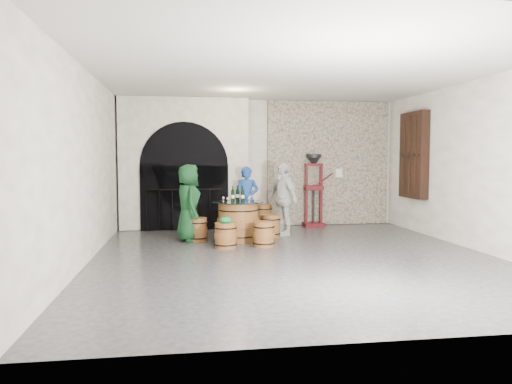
{
  "coord_description": "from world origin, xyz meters",
  "views": [
    {
      "loc": [
        -1.9,
        -8.24,
        1.73
      ],
      "look_at": [
        -0.48,
        1.38,
        1.05
      ],
      "focal_mm": 34.0,
      "sensor_mm": 36.0,
      "label": 1
    }
  ],
  "objects": [
    {
      "name": "barrel_stool_far",
      "position": [
        -0.56,
        2.63,
        0.24
      ],
      "size": [
        0.45,
        0.45,
        0.49
      ],
      "color": "brown",
      "rests_on": "ground"
    },
    {
      "name": "wine_bottle_center",
      "position": [
        -0.7,
        1.79,
        0.96
      ],
      "size": [
        0.08,
        0.08,
        0.32
      ],
      "color": "black",
      "rests_on": "barrel_table"
    },
    {
      "name": "tasting_glass_d",
      "position": [
        -0.5,
        2.1,
        0.87
      ],
      "size": [
        0.05,
        0.05,
        0.1
      ],
      "primitive_type": null,
      "color": "#A3641F",
      "rests_on": "barrel_table"
    },
    {
      "name": "barrel_stool_right",
      "position": [
        -0.03,
        2.2,
        0.24
      ],
      "size": [
        0.45,
        0.45,
        0.49
      ],
      "color": "brown",
      "rests_on": "ground"
    },
    {
      "name": "side_barrel",
      "position": [
        -0.02,
        3.35,
        0.31
      ],
      "size": [
        0.47,
        0.47,
        0.62
      ],
      "rotation": [
        0.0,
        0.0,
        0.03
      ],
      "color": "brown",
      "rests_on": "ground"
    },
    {
      "name": "wine_bottle_left",
      "position": [
        -0.9,
        1.86,
        0.96
      ],
      "size": [
        0.08,
        0.08,
        0.32
      ],
      "color": "black",
      "rests_on": "barrel_table"
    },
    {
      "name": "barrel_stool_near_right",
      "position": [
        -0.37,
        1.05,
        0.24
      ],
      "size": [
        0.45,
        0.45,
        0.49
      ],
      "color": "brown",
      "rests_on": "ground"
    },
    {
      "name": "person_white",
      "position": [
        0.28,
        2.36,
        0.82
      ],
      "size": [
        0.74,
        1.04,
        1.65
      ],
      "primitive_type": "imported",
      "rotation": [
        0.0,
        0.0,
        -1.18
      ],
      "color": "silver",
      "rests_on": "ground"
    },
    {
      "name": "green_cap",
      "position": [
        -1.12,
        1.0,
        0.54
      ],
      "size": [
        0.26,
        0.22,
        0.12
      ],
      "color": "#0B7C40",
      "rests_on": "barrel_stool_near_left"
    },
    {
      "name": "tasting_glass_c",
      "position": [
        -0.89,
        2.08,
        0.87
      ],
      "size": [
        0.05,
        0.05,
        0.1
      ],
      "primitive_type": null,
      "color": "#A3641F",
      "rests_on": "barrel_table"
    },
    {
      "name": "person_green",
      "position": [
        -1.82,
        1.88,
        0.8
      ],
      "size": [
        0.63,
        0.86,
        1.61
      ],
      "primitive_type": "imported",
      "rotation": [
        0.0,
        0.0,
        1.73
      ],
      "color": "#0F381A",
      "rests_on": "ground"
    },
    {
      "name": "ceiling",
      "position": [
        0.0,
        0.0,
        3.2
      ],
      "size": [
        8.0,
        8.0,
        0.0
      ],
      "primitive_type": "plane",
      "rotation": [
        3.14,
        0.0,
        0.0
      ],
      "color": "beige",
      "rests_on": "wall_back"
    },
    {
      "name": "wall_back",
      "position": [
        0.0,
        4.0,
        1.6
      ],
      "size": [
        8.0,
        0.0,
        8.0
      ],
      "primitive_type": "plane",
      "rotation": [
        1.57,
        0.0,
        0.0
      ],
      "color": "white",
      "rests_on": "ground"
    },
    {
      "name": "control_box",
      "position": [
        2.05,
        3.86,
        1.35
      ],
      "size": [
        0.18,
        0.1,
        0.22
      ],
      "primitive_type": "cube",
      "color": "silver",
      "rests_on": "wall_back"
    },
    {
      "name": "tasting_glass_f",
      "position": [
        -1.1,
        1.85,
        0.87
      ],
      "size": [
        0.05,
        0.05,
        0.1
      ],
      "primitive_type": null,
      "color": "#A3641F",
      "rests_on": "barrel_table"
    },
    {
      "name": "wall_right",
      "position": [
        3.5,
        0.0,
        1.6
      ],
      "size": [
        0.0,
        8.0,
        8.0
      ],
      "primitive_type": "plane",
      "rotation": [
        1.57,
        0.0,
        -1.57
      ],
      "color": "white",
      "rests_on": "ground"
    },
    {
      "name": "barrel_stool_left",
      "position": [
        -1.65,
        1.87,
        0.24
      ],
      "size": [
        0.45,
        0.45,
        0.49
      ],
      "color": "brown",
      "rests_on": "ground"
    },
    {
      "name": "barrel_stool_near_left",
      "position": [
        -1.13,
        1.0,
        0.24
      ],
      "size": [
        0.45,
        0.45,
        0.49
      ],
      "color": "brown",
      "rests_on": "ground"
    },
    {
      "name": "wall_front",
      "position": [
        0.0,
        -4.0,
        1.6
      ],
      "size": [
        8.0,
        0.0,
        8.0
      ],
      "primitive_type": "plane",
      "rotation": [
        -1.57,
        0.0,
        0.0
      ],
      "color": "white",
      "rests_on": "ground"
    },
    {
      "name": "shuttered_window",
      "position": [
        3.38,
        2.4,
        1.8
      ],
      "size": [
        0.23,
        1.1,
        2.0
      ],
      "color": "black",
      "rests_on": "wall_right"
    },
    {
      "name": "ground",
      "position": [
        0.0,
        0.0,
        0.0
      ],
      "size": [
        8.0,
        8.0,
        0.0
      ],
      "primitive_type": "plane",
      "color": "#2B2B2D",
      "rests_on": "ground"
    },
    {
      "name": "barrel_table",
      "position": [
        -0.8,
        1.8,
        0.41
      ],
      "size": [
        1.07,
        1.07,
        0.83
      ],
      "color": "brown",
      "rests_on": "ground"
    },
    {
      "name": "tasting_glass_a",
      "position": [
        -1.02,
        1.68,
        0.87
      ],
      "size": [
        0.05,
        0.05,
        0.1
      ],
      "primitive_type": null,
      "color": "#A3641F",
      "rests_on": "barrel_table"
    },
    {
      "name": "person_blue",
      "position": [
        -0.46,
        2.97,
        0.77
      ],
      "size": [
        0.65,
        0.52,
        1.54
      ],
      "primitive_type": "imported",
      "rotation": [
        0.0,
        0.0,
        -0.3
      ],
      "color": "navy",
      "rests_on": "ground"
    },
    {
      "name": "wall_left",
      "position": [
        -3.5,
        0.0,
        1.6
      ],
      "size": [
        0.0,
        8.0,
        8.0
      ],
      "primitive_type": "plane",
      "rotation": [
        1.57,
        0.0,
        1.57
      ],
      "color": "white",
      "rests_on": "ground"
    },
    {
      "name": "corking_press",
      "position": [
        1.33,
        3.62,
        1.07
      ],
      "size": [
        0.75,
        0.42,
        1.83
      ],
      "rotation": [
        0.0,
        0.0,
        0.03
      ],
      "color": "#520D15",
      "rests_on": "ground"
    },
    {
      "name": "wine_bottle_right",
      "position": [
        -0.78,
        2.01,
        0.96
      ],
      "size": [
        0.08,
        0.08,
        0.32
      ],
      "color": "black",
      "rests_on": "barrel_table"
    },
    {
      "name": "arched_opening",
      "position": [
        -1.9,
        3.74,
        1.58
      ],
      "size": [
        3.1,
        0.6,
        3.19
      ],
      "color": "white",
      "rests_on": "ground"
    },
    {
      "name": "tasting_glass_e",
      "position": [
        -0.57,
        1.72,
        0.87
      ],
      "size": [
        0.05,
        0.05,
        0.1
      ],
      "primitive_type": null,
      "color": "#A3641F",
      "rests_on": "barrel_table"
    },
    {
      "name": "stone_facing_panel",
      "position": [
        1.8,
        3.94,
        1.6
      ],
      "size": [
        3.2,
        0.12,
        3.18
      ],
      "primitive_type": "cube",
      "color": "tan",
      "rests_on": "ground"
    },
    {
      "name": "tasting_glass_b",
      "position": [
        -0.44,
        1.81,
        0.87
      ],
      "size": [
        0.05,
        0.05,
        0.1
      ],
      "primitive_type": null,
      "color": "#A3641F",
      "rests_on": "barrel_table"
    }
  ]
}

